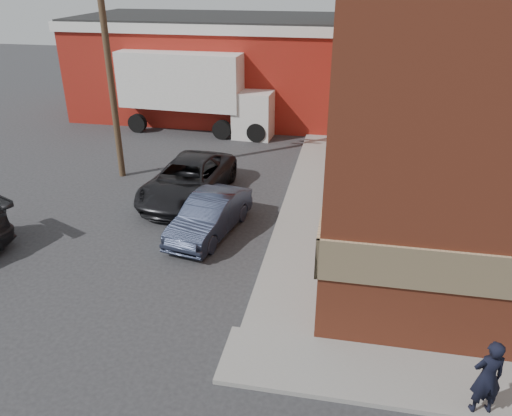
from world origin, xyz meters
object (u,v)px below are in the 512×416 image
at_px(box_truck, 199,86).
at_px(utility_pole, 109,62).
at_px(warehouse, 220,65).
at_px(man, 487,377).
at_px(sedan, 210,216).
at_px(suv_a, 188,180).

bearing_deg(box_truck, utility_pole, -97.99).
relative_size(warehouse, man, 9.55).
height_order(warehouse, sedan, warehouse).
xyz_separation_m(suv_a, box_truck, (-2.09, 8.59, 1.67)).
distance_m(utility_pole, sedan, 7.83).
relative_size(sedan, suv_a, 0.75).
distance_m(warehouse, suv_a, 12.96).
relative_size(man, sedan, 0.42).
xyz_separation_m(sedan, box_truck, (-3.70, 11.24, 1.76)).
bearing_deg(man, warehouse, -76.33).
bearing_deg(warehouse, man, -63.13).
bearing_deg(sedan, box_truck, 119.21).
bearing_deg(suv_a, warehouse, 103.68).
distance_m(man, suv_a, 12.60).
bearing_deg(box_truck, sedan, -68.23).
xyz_separation_m(utility_pole, box_truck, (1.42, 6.95, -2.33)).
height_order(utility_pole, suv_a, utility_pole).
distance_m(utility_pole, man, 16.73).
height_order(sedan, box_truck, box_truck).
bearing_deg(utility_pole, suv_a, -25.05).
bearing_deg(man, box_truck, -71.04).
bearing_deg(man, sedan, -53.82).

